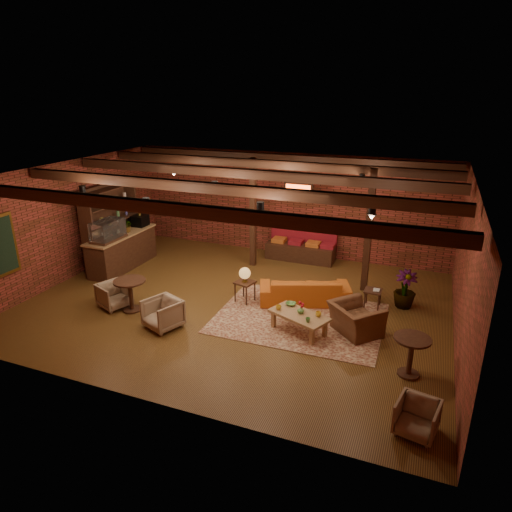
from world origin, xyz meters
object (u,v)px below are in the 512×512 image
at_px(armchair_a, 114,294).
at_px(armchair_right, 356,314).
at_px(round_table_left, 130,290).
at_px(armchair_b, 163,312).
at_px(side_table_book, 373,291).
at_px(round_table_right, 411,350).
at_px(side_table_lamp, 245,276).
at_px(armchair_far, 417,416).
at_px(plant_tall, 410,253).
at_px(sofa, 305,290).
at_px(coffee_table, 299,316).

xyz_separation_m(armchair_a, armchair_right, (5.66, 0.89, 0.10)).
bearing_deg(round_table_left, armchair_b, -20.85).
bearing_deg(side_table_book, round_table_right, -68.32).
bearing_deg(side_table_lamp, armchair_far, -37.96).
height_order(armchair_right, plant_tall, plant_tall).
xyz_separation_m(sofa, armchair_a, (-4.22, -1.97, 0.02)).
bearing_deg(armchair_a, round_table_right, -70.74).
xyz_separation_m(round_table_left, side_table_book, (5.34, 2.29, -0.11)).
xyz_separation_m(sofa, round_table_right, (2.65, -2.29, 0.20)).
relative_size(sofa, round_table_right, 2.83).
relative_size(round_table_left, armchair_right, 0.77).
height_order(side_table_lamp, side_table_book, side_table_lamp).
xyz_separation_m(side_table_book, plant_tall, (0.71, 0.29, 0.98)).
bearing_deg(armchair_a, side_table_lamp, -41.04).
bearing_deg(armchair_right, round_table_left, 53.06).
height_order(armchair_b, armchair_far, armchair_b).
relative_size(round_table_right, armchair_far, 1.26).
bearing_deg(plant_tall, side_table_book, -157.68).
distance_m(round_table_left, plant_tall, 6.63).
height_order(coffee_table, side_table_book, coffee_table).
bearing_deg(side_table_lamp, armchair_a, -152.97).
xyz_separation_m(side_table_lamp, round_table_left, (-2.34, -1.44, -0.16)).
height_order(side_table_book, armchair_far, armchair_far).
relative_size(side_table_lamp, armchair_a, 1.33).
relative_size(coffee_table, round_table_left, 1.83).
bearing_deg(armchair_a, sofa, -43.05).
xyz_separation_m(armchair_a, armchair_b, (1.65, -0.44, 0.03)).
bearing_deg(coffee_table, plant_tall, 46.06).
distance_m(side_table_lamp, armchair_a, 3.20).
bearing_deg(coffee_table, armchair_a, -174.06).
bearing_deg(sofa, armchair_far, 105.44).
relative_size(side_table_lamp, round_table_left, 1.16).
bearing_deg(armchair_a, armchair_far, -82.88).
relative_size(sofa, armchair_right, 2.17).
relative_size(armchair_a, plant_tall, 0.24).
bearing_deg(plant_tall, armchair_far, -83.10).
bearing_deg(sofa, armchair_a, 3.75).
relative_size(armchair_b, plant_tall, 0.26).
height_order(coffee_table, round_table_right, round_table_right).
height_order(armchair_b, plant_tall, plant_tall).
relative_size(armchair_far, plant_tall, 0.22).
bearing_deg(coffee_table, armchair_right, 19.83).
xyz_separation_m(armchair_b, armchair_right, (4.01, 1.33, 0.08)).
bearing_deg(armchair_right, coffee_table, 63.18).
relative_size(coffee_table, armchair_a, 2.10).
bearing_deg(sofa, side_table_lamp, -0.56).
bearing_deg(armchair_far, coffee_table, 149.06).
xyz_separation_m(side_table_lamp, armchair_far, (4.25, -3.31, -0.38)).
relative_size(round_table_left, side_table_book, 1.65).
distance_m(coffee_table, side_table_lamp, 1.96).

